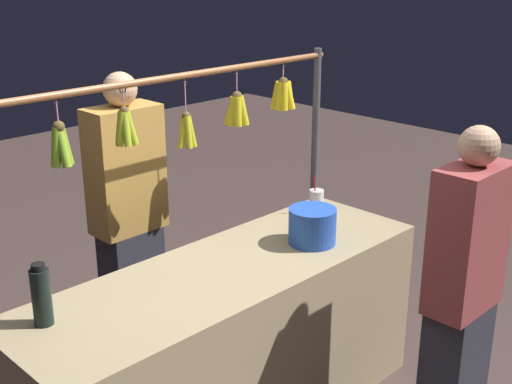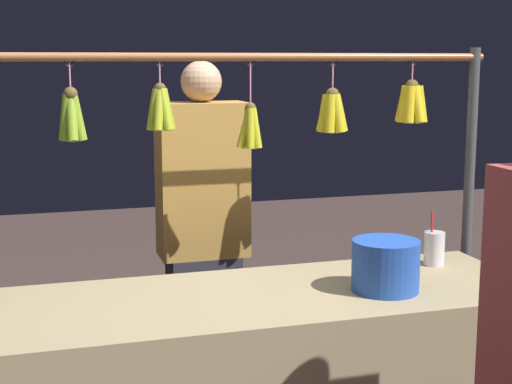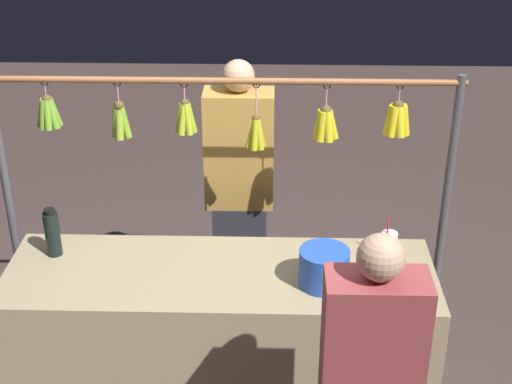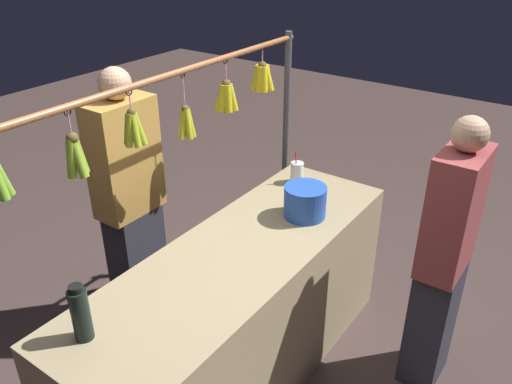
{
  "view_description": "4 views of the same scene",
  "coord_description": "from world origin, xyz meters",
  "px_view_note": "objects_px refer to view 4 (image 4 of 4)",
  "views": [
    {
      "loc": [
        1.86,
        2.04,
        2.18
      ],
      "look_at": [
        -0.19,
        0.0,
        1.17
      ],
      "focal_mm": 47.22,
      "sensor_mm": 36.0,
      "label": 1
    },
    {
      "loc": [
        0.67,
        2.41,
        1.64
      ],
      "look_at": [
        -0.05,
        0.0,
        1.2
      ],
      "focal_mm": 53.81,
      "sensor_mm": 36.0,
      "label": 2
    },
    {
      "loc": [
        -0.25,
        2.98,
        2.8
      ],
      "look_at": [
        -0.17,
        0.0,
        1.28
      ],
      "focal_mm": 52.17,
      "sensor_mm": 36.0,
      "label": 3
    },
    {
      "loc": [
        1.69,
        1.3,
        2.31
      ],
      "look_at": [
        -0.15,
        0.0,
        1.12
      ],
      "focal_mm": 36.3,
      "sensor_mm": 36.0,
      "label": 4
    }
  ],
  "objects_px": {
    "water_bottle": "(81,313)",
    "customer_person": "(443,262)",
    "vendor_person": "(131,206)",
    "blue_bucket": "(305,201)",
    "drink_cup": "(297,172)"
  },
  "relations": [
    {
      "from": "blue_bucket",
      "to": "customer_person",
      "type": "distance_m",
      "value": 0.78
    },
    {
      "from": "water_bottle",
      "to": "drink_cup",
      "type": "bearing_deg",
      "value": -179.04
    },
    {
      "from": "drink_cup",
      "to": "vendor_person",
      "type": "distance_m",
      "value": 1.03
    },
    {
      "from": "water_bottle",
      "to": "drink_cup",
      "type": "distance_m",
      "value": 1.65
    },
    {
      "from": "water_bottle",
      "to": "blue_bucket",
      "type": "bearing_deg",
      "value": 170.3
    },
    {
      "from": "water_bottle",
      "to": "customer_person",
      "type": "xyz_separation_m",
      "value": [
        -1.45,
        0.97,
        -0.2
      ]
    },
    {
      "from": "water_bottle",
      "to": "customer_person",
      "type": "bearing_deg",
      "value": 146.09
    },
    {
      "from": "vendor_person",
      "to": "customer_person",
      "type": "height_order",
      "value": "vendor_person"
    },
    {
      "from": "vendor_person",
      "to": "customer_person",
      "type": "distance_m",
      "value": 1.77
    },
    {
      "from": "drink_cup",
      "to": "customer_person",
      "type": "bearing_deg",
      "value": 78.56
    },
    {
      "from": "water_bottle",
      "to": "blue_bucket",
      "type": "xyz_separation_m",
      "value": [
        -1.32,
        0.22,
        -0.03
      ]
    },
    {
      "from": "water_bottle",
      "to": "vendor_person",
      "type": "bearing_deg",
      "value": -141.26
    },
    {
      "from": "blue_bucket",
      "to": "drink_cup",
      "type": "height_order",
      "value": "drink_cup"
    },
    {
      "from": "customer_person",
      "to": "vendor_person",
      "type": "bearing_deg",
      "value": -71.48
    },
    {
      "from": "drink_cup",
      "to": "customer_person",
      "type": "relative_size",
      "value": 0.14
    }
  ]
}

